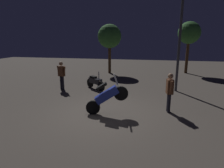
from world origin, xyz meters
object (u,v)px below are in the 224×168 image
object	(u,v)px
motorcycle_blue_foreground	(107,96)
motorcycle_black_parked_left	(95,82)
streetlamp_near	(180,31)
person_rider_beside	(61,73)
person_bystander_far	(170,89)

from	to	relation	value
motorcycle_blue_foreground	motorcycle_black_parked_left	distance (m)	3.92
streetlamp_near	person_rider_beside	bearing A→B (deg)	-171.37
motorcycle_black_parked_left	person_rider_beside	xyz separation A→B (m)	(-1.90, -0.43, 0.54)
motorcycle_blue_foreground	person_rider_beside	world-z (taller)	person_rider_beside
motorcycle_black_parked_left	person_bystander_far	world-z (taller)	person_bystander_far
streetlamp_near	motorcycle_black_parked_left	bearing A→B (deg)	-173.06
motorcycle_blue_foreground	person_bystander_far	world-z (taller)	motorcycle_blue_foreground
person_bystander_far	person_rider_beside	bearing A→B (deg)	150.35
person_bystander_far	streetlamp_near	world-z (taller)	streetlamp_near
person_rider_beside	person_bystander_far	xyz separation A→B (m)	(5.85, -2.41, -0.02)
motorcycle_black_parked_left	person_rider_beside	world-z (taller)	person_rider_beside
motorcycle_black_parked_left	motorcycle_blue_foreground	bearing A→B (deg)	-28.94
motorcycle_black_parked_left	person_bystander_far	distance (m)	4.89
motorcycle_blue_foreground	person_rider_beside	distance (m)	4.68
motorcycle_blue_foreground	streetlamp_near	world-z (taller)	streetlamp_near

